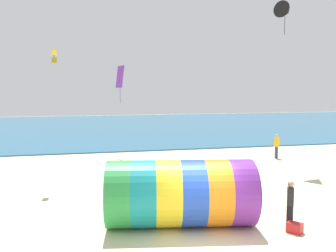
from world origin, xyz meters
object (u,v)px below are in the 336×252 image
(kite_purple_diamond, at_px, (120,77))
(cooler_box, at_px, (295,228))
(giant_inflatable_tube, at_px, (181,193))
(bystander_far_left, at_px, (276,146))
(kite_yellow_box, at_px, (54,56))
(kite_handler, at_px, (290,204))
(kite_black_delta, at_px, (285,11))

(kite_purple_diamond, bearing_deg, cooler_box, -76.19)
(giant_inflatable_tube, height_order, bystander_far_left, giant_inflatable_tube)
(giant_inflatable_tube, bearing_deg, kite_yellow_box, 122.27)
(kite_handler, bearing_deg, kite_yellow_box, 134.50)
(giant_inflatable_tube, height_order, kite_black_delta, kite_black_delta)
(bystander_far_left, height_order, cooler_box, bystander_far_left)
(kite_handler, relative_size, kite_black_delta, 0.83)
(kite_purple_diamond, xyz_separation_m, cooler_box, (4.37, -17.79, -5.80))
(giant_inflatable_tube, height_order, kite_yellow_box, kite_yellow_box)
(kite_handler, distance_m, bystander_far_left, 14.17)
(kite_purple_diamond, height_order, kite_black_delta, kite_black_delta)
(kite_yellow_box, distance_m, kite_black_delta, 15.01)
(kite_purple_diamond, distance_m, bystander_far_left, 12.92)
(giant_inflatable_tube, relative_size, kite_yellow_box, 7.99)
(giant_inflatable_tube, distance_m, bystander_far_left, 15.42)
(kite_yellow_box, bearing_deg, kite_purple_diamond, 62.88)
(kite_yellow_box, xyz_separation_m, kite_black_delta, (14.51, 1.86, 3.34))
(kite_purple_diamond, bearing_deg, kite_yellow_box, -117.12)
(kite_purple_diamond, height_order, bystander_far_left, kite_purple_diamond)
(kite_black_delta, distance_m, bystander_far_left, 9.44)
(kite_handler, bearing_deg, giant_inflatable_tube, 163.47)
(giant_inflatable_tube, bearing_deg, cooler_box, -23.08)
(kite_black_delta, height_order, cooler_box, kite_black_delta)
(kite_purple_diamond, bearing_deg, kite_black_delta, -32.74)
(kite_handler, distance_m, kite_yellow_box, 13.82)
(kite_handler, bearing_deg, kite_black_delta, 61.88)
(kite_yellow_box, relative_size, kite_black_delta, 0.34)
(kite_handler, bearing_deg, bystander_far_left, 62.87)
(kite_handler, height_order, kite_purple_diamond, kite_purple_diamond)
(kite_yellow_box, distance_m, kite_purple_diamond, 9.49)
(kite_black_delta, bearing_deg, kite_purple_diamond, 147.26)
(kite_black_delta, relative_size, bystander_far_left, 1.19)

